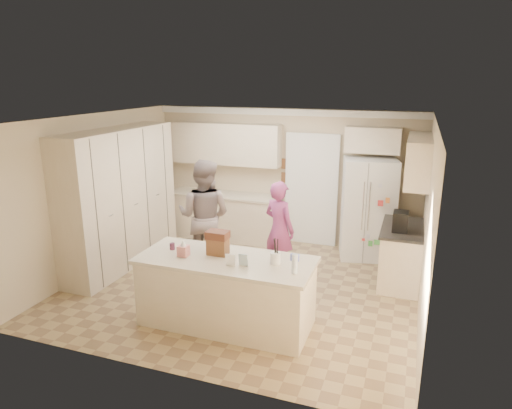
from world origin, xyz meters
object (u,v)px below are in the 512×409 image
(teen_boy, at_px, (204,216))
(island_base, at_px, (226,293))
(utensil_crock, at_px, (275,258))
(dollhouse_body, at_px, (218,246))
(coffee_maker, at_px, (400,221))
(tissue_box, at_px, (183,251))
(teen_girl, at_px, (279,229))
(refrigerator, at_px, (368,209))

(teen_boy, bearing_deg, island_base, 120.31)
(utensil_crock, relative_size, dollhouse_body, 0.58)
(coffee_maker, relative_size, tissue_box, 2.14)
(coffee_maker, height_order, teen_girl, teen_girl)
(refrigerator, height_order, coffee_maker, refrigerator)
(refrigerator, height_order, teen_boy, teen_boy)
(refrigerator, bearing_deg, teen_girl, -146.57)
(dollhouse_body, bearing_deg, utensil_crock, -3.58)
(coffee_maker, bearing_deg, tissue_box, -142.43)
(tissue_box, bearing_deg, teen_boy, 106.57)
(teen_boy, height_order, teen_girl, teen_boy)
(island_base, bearing_deg, teen_boy, 124.33)
(utensil_crock, bearing_deg, island_base, -175.60)
(tissue_box, distance_m, dollhouse_body, 0.45)
(tissue_box, bearing_deg, coffee_maker, 37.57)
(island_base, relative_size, utensil_crock, 14.67)
(coffee_maker, distance_m, tissue_box, 3.28)
(teen_boy, bearing_deg, refrigerator, -152.90)
(tissue_box, distance_m, teen_girl, 1.98)
(tissue_box, xyz_separation_m, dollhouse_body, (0.40, 0.20, 0.04))
(refrigerator, bearing_deg, teen_boy, -161.00)
(dollhouse_body, xyz_separation_m, teen_girl, (0.35, 1.62, -0.24))
(utensil_crock, bearing_deg, dollhouse_body, 176.42)
(island_base, bearing_deg, dollhouse_body, 146.31)
(tissue_box, distance_m, teen_boy, 1.67)
(dollhouse_body, bearing_deg, teen_boy, 122.00)
(tissue_box, bearing_deg, utensil_crock, 7.13)
(tissue_box, height_order, teen_boy, teen_boy)
(refrigerator, bearing_deg, island_base, -128.04)
(dollhouse_body, relative_size, teen_girl, 0.16)
(refrigerator, distance_m, dollhouse_body, 3.33)
(dollhouse_body, xyz_separation_m, teen_boy, (-0.88, 1.40, -0.09))
(coffee_maker, xyz_separation_m, teen_girl, (-1.85, -0.18, -0.28))
(dollhouse_body, bearing_deg, refrigerator, 61.01)
(tissue_box, bearing_deg, island_base, 10.30)
(utensil_crock, distance_m, tissue_box, 1.21)
(refrigerator, xyz_separation_m, tissue_box, (-2.01, -3.11, 0.10))
(tissue_box, bearing_deg, refrigerator, 57.09)
(coffee_maker, relative_size, utensil_crock, 2.00)
(teen_boy, relative_size, teen_girl, 1.20)
(coffee_maker, height_order, teen_boy, teen_boy)
(island_base, bearing_deg, refrigerator, 64.09)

